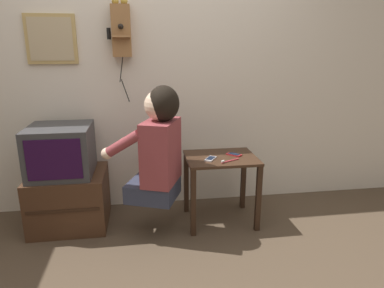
{
  "coord_description": "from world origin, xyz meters",
  "views": [
    {
      "loc": [
        -0.1,
        -1.84,
        1.45
      ],
      "look_at": [
        0.28,
        0.72,
        0.71
      ],
      "focal_mm": 32.0,
      "sensor_mm": 36.0,
      "label": 1
    }
  ],
  "objects_px": {
    "person": "(158,145)",
    "cell_phone_held": "(211,159)",
    "wall_phone_antique": "(121,30)",
    "cell_phone_spare": "(234,154)",
    "framed_picture": "(51,39)",
    "television": "(61,151)",
    "toothbrush": "(229,161)"
  },
  "relations": [
    {
      "from": "person",
      "to": "framed_picture",
      "type": "relative_size",
      "value": 2.21
    },
    {
      "from": "wall_phone_antique",
      "to": "cell_phone_spare",
      "type": "xyz_separation_m",
      "value": [
        0.89,
        -0.36,
        -1.0
      ]
    },
    {
      "from": "cell_phone_held",
      "to": "cell_phone_spare",
      "type": "bearing_deg",
      "value": 54.13
    },
    {
      "from": "framed_picture",
      "to": "toothbrush",
      "type": "relative_size",
      "value": 2.43
    },
    {
      "from": "wall_phone_antique",
      "to": "cell_phone_held",
      "type": "distance_m",
      "value": 1.28
    },
    {
      "from": "television",
      "to": "cell_phone_held",
      "type": "bearing_deg",
      "value": -8.33
    },
    {
      "from": "television",
      "to": "wall_phone_antique",
      "type": "xyz_separation_m",
      "value": [
        0.51,
        0.27,
        0.93
      ]
    },
    {
      "from": "person",
      "to": "cell_phone_spare",
      "type": "relative_size",
      "value": 6.76
    },
    {
      "from": "wall_phone_antique",
      "to": "cell_phone_spare",
      "type": "distance_m",
      "value": 1.38
    },
    {
      "from": "toothbrush",
      "to": "framed_picture",
      "type": "bearing_deg",
      "value": 40.46
    },
    {
      "from": "framed_picture",
      "to": "person",
      "type": "bearing_deg",
      "value": -34.8
    },
    {
      "from": "person",
      "to": "toothbrush",
      "type": "bearing_deg",
      "value": -67.91
    },
    {
      "from": "cell_phone_held",
      "to": "toothbrush",
      "type": "distance_m",
      "value": 0.15
    },
    {
      "from": "cell_phone_spare",
      "to": "framed_picture",
      "type": "bearing_deg",
      "value": 119.58
    },
    {
      "from": "cell_phone_spare",
      "to": "television",
      "type": "bearing_deg",
      "value": 131.33
    },
    {
      "from": "person",
      "to": "cell_phone_spare",
      "type": "height_order",
      "value": "person"
    },
    {
      "from": "television",
      "to": "framed_picture",
      "type": "height_order",
      "value": "framed_picture"
    },
    {
      "from": "person",
      "to": "cell_phone_held",
      "type": "distance_m",
      "value": 0.46
    },
    {
      "from": "framed_picture",
      "to": "cell_phone_spare",
      "type": "bearing_deg",
      "value": -15.51
    },
    {
      "from": "framed_picture",
      "to": "wall_phone_antique",
      "type": "bearing_deg",
      "value": -4.46
    },
    {
      "from": "television",
      "to": "cell_phone_spare",
      "type": "distance_m",
      "value": 1.4
    },
    {
      "from": "wall_phone_antique",
      "to": "cell_phone_held",
      "type": "bearing_deg",
      "value": -33.26
    },
    {
      "from": "framed_picture",
      "to": "television",
      "type": "bearing_deg",
      "value": -79.97
    },
    {
      "from": "framed_picture",
      "to": "cell_phone_held",
      "type": "relative_size",
      "value": 2.92
    },
    {
      "from": "television",
      "to": "person",
      "type": "bearing_deg",
      "value": -18.51
    },
    {
      "from": "person",
      "to": "cell_phone_held",
      "type": "height_order",
      "value": "person"
    },
    {
      "from": "cell_phone_spare",
      "to": "toothbrush",
      "type": "relative_size",
      "value": 0.8
    },
    {
      "from": "person",
      "to": "toothbrush",
      "type": "distance_m",
      "value": 0.58
    },
    {
      "from": "cell_phone_held",
      "to": "person",
      "type": "bearing_deg",
      "value": -135.61
    },
    {
      "from": "television",
      "to": "wall_phone_antique",
      "type": "relative_size",
      "value": 0.58
    },
    {
      "from": "person",
      "to": "television",
      "type": "height_order",
      "value": "person"
    },
    {
      "from": "person",
      "to": "cell_phone_held",
      "type": "relative_size",
      "value": 6.45
    }
  ]
}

